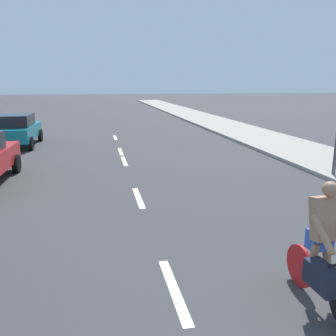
% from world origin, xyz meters
% --- Properties ---
extents(ground_plane, '(160.00, 160.00, 0.00)m').
position_xyz_m(ground_plane, '(0.00, 20.00, 0.00)').
color(ground_plane, '#38383A').
extents(sidewalk_strip, '(3.60, 80.00, 0.14)m').
position_xyz_m(sidewalk_strip, '(7.97, 22.00, 0.07)').
color(sidewalk_strip, '#9E998E').
rests_on(sidewalk_strip, ground).
extents(lane_stripe_1, '(0.16, 1.80, 0.01)m').
position_xyz_m(lane_stripe_1, '(0.00, 4.79, 0.00)').
color(lane_stripe_1, white).
rests_on(lane_stripe_1, ground).
extents(lane_stripe_2, '(0.16, 1.80, 0.01)m').
position_xyz_m(lane_stripe_2, '(0.00, 9.32, 0.00)').
color(lane_stripe_2, white).
rests_on(lane_stripe_2, ground).
extents(lane_stripe_3, '(0.16, 1.80, 0.01)m').
position_xyz_m(lane_stripe_3, '(0.00, 14.10, 0.00)').
color(lane_stripe_3, white).
rests_on(lane_stripe_3, ground).
extents(lane_stripe_4, '(0.16, 1.80, 0.01)m').
position_xyz_m(lane_stripe_4, '(0.00, 16.18, 0.00)').
color(lane_stripe_4, white).
rests_on(lane_stripe_4, ground).
extents(lane_stripe_5, '(0.16, 1.80, 0.01)m').
position_xyz_m(lane_stripe_5, '(0.00, 20.52, 0.00)').
color(lane_stripe_5, white).
rests_on(lane_stripe_5, ground).
extents(cyclist, '(0.63, 1.71, 1.82)m').
position_xyz_m(cyclist, '(1.89, 3.97, 0.83)').
color(cyclist, black).
rests_on(cyclist, ground).
extents(parked_car_teal, '(1.93, 4.06, 1.57)m').
position_xyz_m(parked_car_teal, '(-4.88, 18.67, 0.84)').
color(parked_car_teal, '#14727A').
rests_on(parked_car_teal, ground).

